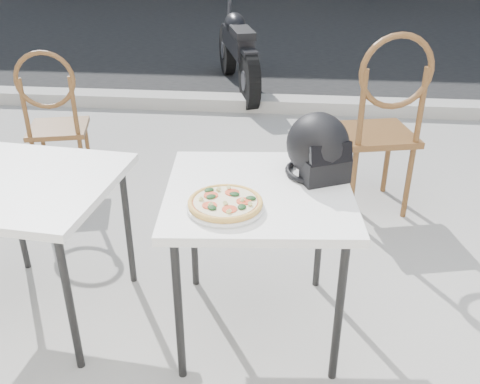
# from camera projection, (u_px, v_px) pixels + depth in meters

# --- Properties ---
(ground) EXTENTS (80.00, 80.00, 0.00)m
(ground) POSITION_uv_depth(u_px,v_px,m) (306.00, 318.00, 2.52)
(ground) COLOR gray
(ground) RESTS_ON ground
(street_asphalt) EXTENTS (30.00, 8.00, 0.00)m
(street_asphalt) POSITION_uv_depth(u_px,v_px,m) (302.00, 30.00, 8.69)
(street_asphalt) COLOR black
(street_asphalt) RESTS_ON ground
(curb) EXTENTS (30.00, 0.25, 0.12)m
(curb) POSITION_uv_depth(u_px,v_px,m) (303.00, 105.00, 5.14)
(curb) COLOR #9B9891
(curb) RESTS_ON ground
(cafe_table_main) EXTENTS (0.81, 0.81, 0.71)m
(cafe_table_main) POSITION_uv_depth(u_px,v_px,m) (259.00, 203.00, 2.18)
(cafe_table_main) COLOR white
(cafe_table_main) RESTS_ON ground
(plate) EXTENTS (0.39, 0.39, 0.02)m
(plate) POSITION_uv_depth(u_px,v_px,m) (225.00, 207.00, 2.00)
(plate) COLOR silver
(plate) RESTS_ON cafe_table_main
(pizza) EXTENTS (0.33, 0.33, 0.03)m
(pizza) POSITION_uv_depth(u_px,v_px,m) (225.00, 202.00, 1.99)
(pizza) COLOR #E5B253
(pizza) RESTS_ON plate
(helmet) EXTENTS (0.35, 0.36, 0.27)m
(helmet) POSITION_uv_depth(u_px,v_px,m) (318.00, 149.00, 2.21)
(helmet) COLOR black
(helmet) RESTS_ON cafe_table_main
(cafe_chair_main) EXTENTS (0.52, 0.52, 1.14)m
(cafe_chair_main) POSITION_uv_depth(u_px,v_px,m) (383.00, 117.00, 3.14)
(cafe_chair_main) COLOR brown
(cafe_chair_main) RESTS_ON ground
(cafe_table_side) EXTENTS (0.80, 0.80, 0.70)m
(cafe_table_side) POSITION_uv_depth(u_px,v_px,m) (27.00, 194.00, 2.28)
(cafe_table_side) COLOR white
(cafe_table_side) RESTS_ON ground
(cafe_chair_side) EXTENTS (0.45, 0.45, 0.97)m
(cafe_chair_side) POSITION_uv_depth(u_px,v_px,m) (54.00, 114.00, 3.45)
(cafe_chair_side) COLOR brown
(cafe_chair_side) RESTS_ON ground
(motorcycle) EXTENTS (0.68, 1.82, 0.93)m
(motorcycle) POSITION_uv_depth(u_px,v_px,m) (237.00, 51.00, 5.60)
(motorcycle) COLOR black
(motorcycle) RESTS_ON street_asphalt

